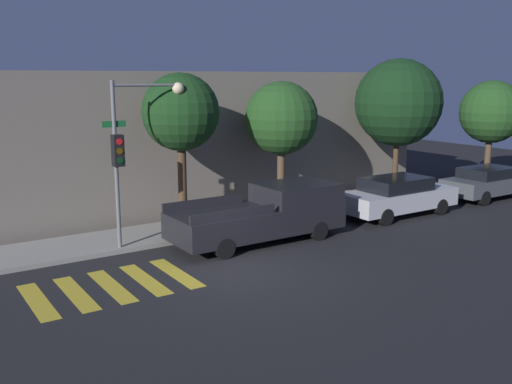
% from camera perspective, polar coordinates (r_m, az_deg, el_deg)
% --- Properties ---
extents(ground_plane, '(60.00, 60.00, 0.00)m').
position_cam_1_polar(ground_plane, '(15.38, -1.82, -7.95)').
color(ground_plane, black).
extents(sidewalk, '(26.00, 2.36, 0.14)m').
position_cam_1_polar(sidewalk, '(19.07, -8.74, -4.01)').
color(sidewalk, gray).
rests_on(sidewalk, ground).
extents(building_row, '(26.00, 6.00, 5.30)m').
position_cam_1_polar(building_row, '(22.78, -13.78, 4.92)').
color(building_row, slate).
rests_on(building_row, ground).
extents(crosswalk, '(3.98, 2.60, 0.00)m').
position_cam_1_polar(crosswalk, '(14.80, -14.26, -9.11)').
color(crosswalk, gold).
rests_on(crosswalk, ground).
extents(traffic_light_pole, '(2.57, 0.56, 5.02)m').
position_cam_1_polar(traffic_light_pole, '(16.97, -12.25, 5.29)').
color(traffic_light_pole, slate).
rests_on(traffic_light_pole, ground).
extents(pickup_truck, '(5.59, 2.10, 1.72)m').
position_cam_1_polar(pickup_truck, '(18.05, 0.99, -2.16)').
color(pickup_truck, black).
rests_on(pickup_truck, ground).
extents(sedan_near_corner, '(4.69, 1.86, 1.46)m').
position_cam_1_polar(sedan_near_corner, '(21.89, 13.92, -0.35)').
color(sedan_near_corner, silver).
rests_on(sedan_near_corner, ground).
extents(sedan_middle, '(4.31, 1.77, 1.36)m').
position_cam_1_polar(sedan_middle, '(26.16, 22.17, 0.93)').
color(sedan_middle, '#4C5156').
rests_on(sedan_middle, ground).
extents(tree_near_corner, '(2.51, 2.51, 5.26)m').
position_cam_1_polar(tree_near_corner, '(18.65, -7.55, 7.82)').
color(tree_near_corner, '#4C3823').
rests_on(tree_near_corner, ground).
extents(tree_midblock, '(2.64, 2.64, 4.97)m').
position_cam_1_polar(tree_midblock, '(20.73, 2.57, 7.32)').
color(tree_midblock, brown).
rests_on(tree_midblock, ground).
extents(tree_far_end, '(3.62, 3.62, 5.87)m').
position_cam_1_polar(tree_far_end, '(24.70, 14.06, 8.64)').
color(tree_far_end, '#4C3823').
rests_on(tree_far_end, ground).
extents(tree_behind_truck, '(2.99, 2.99, 4.96)m').
position_cam_1_polar(tree_behind_truck, '(29.74, 22.47, 7.38)').
color(tree_behind_truck, brown).
rests_on(tree_behind_truck, ground).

